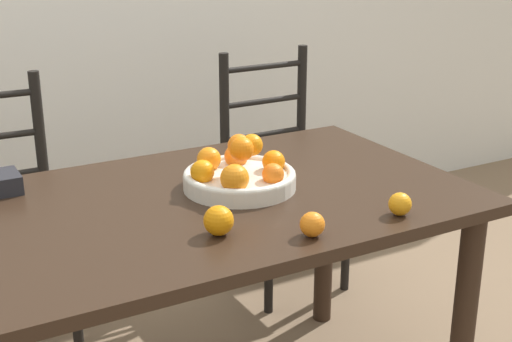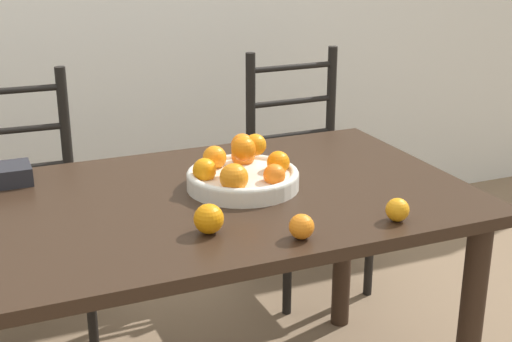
{
  "view_description": "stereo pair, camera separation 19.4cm",
  "coord_description": "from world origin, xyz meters",
  "px_view_note": "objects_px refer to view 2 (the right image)",
  "views": [
    {
      "loc": [
        -0.78,
        -1.68,
        1.48
      ],
      "look_at": [
        0.11,
        -0.08,
        0.85
      ],
      "focal_mm": 50.0,
      "sensor_mm": 36.0,
      "label": 1
    },
    {
      "loc": [
        -0.6,
        -1.76,
        1.48
      ],
      "look_at": [
        0.11,
        -0.08,
        0.85
      ],
      "focal_mm": 50.0,
      "sensor_mm": 36.0,
      "label": 2
    }
  ],
  "objects_px": {
    "chair_left": "(23,219)",
    "fruit_bowl": "(242,173)",
    "orange_loose_0": "(209,219)",
    "orange_loose_2": "(397,210)",
    "orange_loose_1": "(302,227)",
    "chair_right": "(305,177)"
  },
  "relations": [
    {
      "from": "orange_loose_2",
      "to": "orange_loose_1",
      "type": "bearing_deg",
      "value": -179.69
    },
    {
      "from": "fruit_bowl",
      "to": "orange_loose_0",
      "type": "bearing_deg",
      "value": -126.64
    },
    {
      "from": "fruit_bowl",
      "to": "chair_right",
      "type": "bearing_deg",
      "value": 51.47
    },
    {
      "from": "fruit_bowl",
      "to": "chair_left",
      "type": "xyz_separation_m",
      "value": [
        -0.57,
        0.72,
        -0.33
      ]
    },
    {
      "from": "orange_loose_1",
      "to": "orange_loose_2",
      "type": "xyz_separation_m",
      "value": [
        0.27,
        0.0,
        -0.0
      ]
    },
    {
      "from": "orange_loose_0",
      "to": "orange_loose_1",
      "type": "bearing_deg",
      "value": -31.18
    },
    {
      "from": "fruit_bowl",
      "to": "chair_left",
      "type": "relative_size",
      "value": 0.33
    },
    {
      "from": "orange_loose_2",
      "to": "chair_left",
      "type": "distance_m",
      "value": 1.41
    },
    {
      "from": "orange_loose_1",
      "to": "orange_loose_2",
      "type": "bearing_deg",
      "value": 0.31
    },
    {
      "from": "orange_loose_2",
      "to": "chair_left",
      "type": "height_order",
      "value": "chair_left"
    },
    {
      "from": "chair_right",
      "to": "fruit_bowl",
      "type": "bearing_deg",
      "value": -129.5
    },
    {
      "from": "fruit_bowl",
      "to": "chair_right",
      "type": "relative_size",
      "value": 0.33
    },
    {
      "from": "orange_loose_0",
      "to": "orange_loose_1",
      "type": "relative_size",
      "value": 1.21
    },
    {
      "from": "chair_left",
      "to": "chair_right",
      "type": "bearing_deg",
      "value": 2.07
    },
    {
      "from": "orange_loose_1",
      "to": "chair_left",
      "type": "height_order",
      "value": "chair_left"
    },
    {
      "from": "chair_left",
      "to": "fruit_bowl",
      "type": "bearing_deg",
      "value": -49.61
    },
    {
      "from": "orange_loose_0",
      "to": "orange_loose_2",
      "type": "xyz_separation_m",
      "value": [
        0.47,
        -0.12,
        -0.01
      ]
    },
    {
      "from": "orange_loose_1",
      "to": "orange_loose_2",
      "type": "distance_m",
      "value": 0.27
    },
    {
      "from": "orange_loose_0",
      "to": "chair_left",
      "type": "bearing_deg",
      "value": 110.9
    },
    {
      "from": "orange_loose_1",
      "to": "chair_right",
      "type": "bearing_deg",
      "value": 62.52
    },
    {
      "from": "orange_loose_2",
      "to": "chair_right",
      "type": "height_order",
      "value": "chair_right"
    },
    {
      "from": "orange_loose_0",
      "to": "orange_loose_2",
      "type": "height_order",
      "value": "orange_loose_0"
    }
  ]
}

